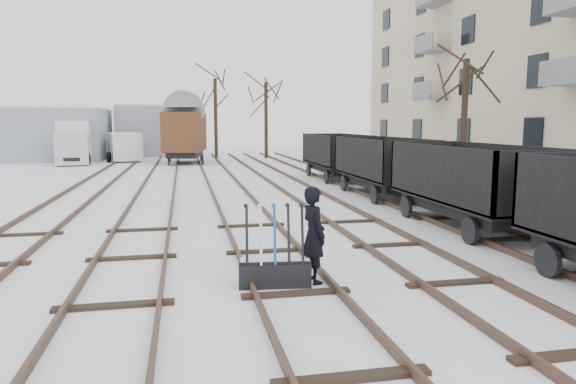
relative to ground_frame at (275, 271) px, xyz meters
name	(u,v)px	position (x,y,z in m)	size (l,w,h in m)	color
ground	(296,295)	(0.27, -0.57, -0.28)	(120.00, 120.00, 0.00)	white
tracks	(228,190)	(0.27, 13.11, -0.21)	(13.90, 52.00, 0.16)	black
shed_left	(41,134)	(-12.73, 35.43, 1.76)	(10.00, 8.00, 4.10)	#969DA9
shed_right	(159,130)	(-3.73, 39.43, 1.96)	(7.00, 6.00, 4.50)	#969DA9
ground_frame	(275,271)	(0.00, 0.00, 0.00)	(1.34, 0.57, 1.49)	black
worker	(314,235)	(0.75, 0.10, 0.62)	(0.66, 0.43, 1.80)	black
freight_wagon_b	(469,196)	(6.27, 4.05, 0.61)	(2.29, 5.72, 2.34)	black
freight_wagon_c	(383,174)	(6.27, 10.45, 0.61)	(2.29, 5.72, 2.34)	black
freight_wagon_d	(336,162)	(6.27, 16.85, 0.61)	(2.29, 5.72, 2.34)	black
box_van_wagon	(185,131)	(-1.42, 29.34, 2.07)	(3.55, 5.66, 4.05)	black
lorry	(75,142)	(-9.32, 30.96, 1.28)	(2.73, 6.89, 3.05)	black
panel_van	(125,146)	(-6.02, 32.72, 0.84)	(3.06, 5.21, 2.15)	silver
tree_near	(464,123)	(11.41, 13.31, 2.66)	(0.30, 0.30, 5.88)	black
tree_far_left	(216,119)	(1.14, 34.56, 2.99)	(0.30, 0.30, 6.55)	black
tree_far_right	(266,121)	(5.19, 33.32, 2.83)	(0.30, 0.30, 6.23)	black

